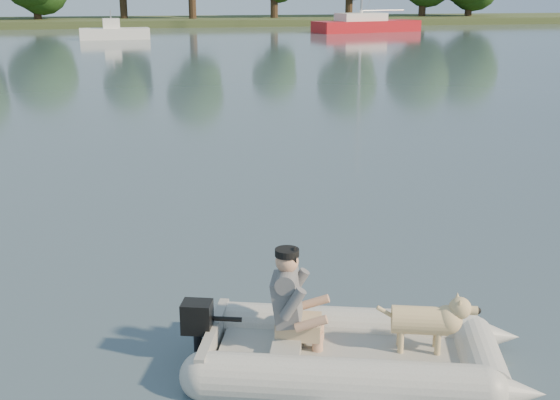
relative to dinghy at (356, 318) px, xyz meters
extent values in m
plane|color=#4F626B|center=(-0.32, 0.52, -0.50)|extent=(160.00, 160.00, 0.00)
cube|color=#47512D|center=(-0.32, 62.52, -0.25)|extent=(160.00, 12.00, 0.70)
cylinder|color=#332316|center=(-10.22, 61.86, 0.97)|extent=(0.70, 0.70, 2.94)
cylinder|color=#332316|center=(-2.74, 62.48, 1.34)|extent=(0.70, 0.70, 3.67)
cylinder|color=#332316|center=(3.38, 60.68, 1.65)|extent=(0.70, 0.70, 4.29)
cylinder|color=#332316|center=(10.98, 60.95, 1.11)|extent=(0.70, 0.70, 3.21)
cylinder|color=#332316|center=(18.39, 61.57, 1.47)|extent=(0.70, 0.70, 3.94)
cylinder|color=#332316|center=(25.95, 61.84, 1.26)|extent=(0.70, 0.70, 3.52)
cylinder|color=#332316|center=(30.73, 61.61, 1.11)|extent=(0.70, 0.70, 3.21)
cube|color=red|center=(15.80, 48.13, -0.18)|extent=(8.84, 4.55, 1.06)
cube|color=white|center=(15.29, 47.99, 0.61)|extent=(4.06, 2.76, 0.64)
camera|label=1|loc=(-1.75, -5.32, 2.77)|focal=45.00mm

